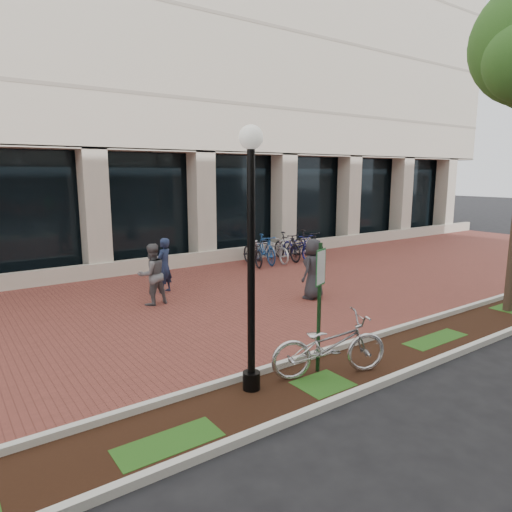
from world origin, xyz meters
TOP-DOWN VIEW (x-y plane):
  - ground at (0.00, 0.00)m, footprint 120.00×120.00m
  - brick_plaza at (0.00, 0.00)m, footprint 40.00×9.00m
  - planting_strip at (0.00, -5.25)m, footprint 40.00×1.50m
  - curb_plaza_side at (0.00, -4.50)m, footprint 40.00×0.12m
  - curb_street_side at (0.00, -6.00)m, footprint 40.00×0.12m
  - near_office_building at (0.00, 10.47)m, footprint 40.00×12.12m
  - parking_sign at (-1.18, -5.00)m, footprint 0.34×0.07m
  - lamppost at (-2.51, -4.86)m, footprint 0.36×0.36m
  - locked_bicycle at (-1.12, -5.19)m, footprint 2.18×1.40m
  - pedestrian_left at (-1.10, 1.55)m, footprint 0.70×0.63m
  - pedestrian_mid at (-1.88, 0.58)m, footprint 0.86×0.70m
  - pedestrian_right at (1.96, -1.42)m, footprint 0.94×0.76m
  - bollard at (3.73, 3.76)m, footprint 0.12×0.12m
  - bike_rack_cluster at (4.61, 3.31)m, footprint 3.59×2.03m

SIDE VIEW (x-z plane):
  - ground at x=0.00m, z-range 0.00..0.00m
  - brick_plaza at x=0.00m, z-range 0.00..0.01m
  - planting_strip at x=0.00m, z-range 0.00..0.01m
  - curb_plaza_side at x=0.00m, z-range 0.00..0.12m
  - curb_street_side at x=0.00m, z-range 0.00..0.12m
  - bollard at x=3.73m, z-range 0.01..0.88m
  - bike_rack_cluster at x=4.61m, z-range -0.03..1.09m
  - locked_bicycle at x=-1.12m, z-range 0.00..1.08m
  - pedestrian_left at x=-1.10m, z-range 0.00..1.60m
  - pedestrian_mid at x=-1.88m, z-range 0.00..1.63m
  - pedestrian_right at x=1.96m, z-range 0.00..1.67m
  - parking_sign at x=-1.18m, z-range 0.32..2.60m
  - lamppost at x=-2.51m, z-range 0.27..4.38m
  - near_office_building at x=0.00m, z-range 2.05..18.05m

